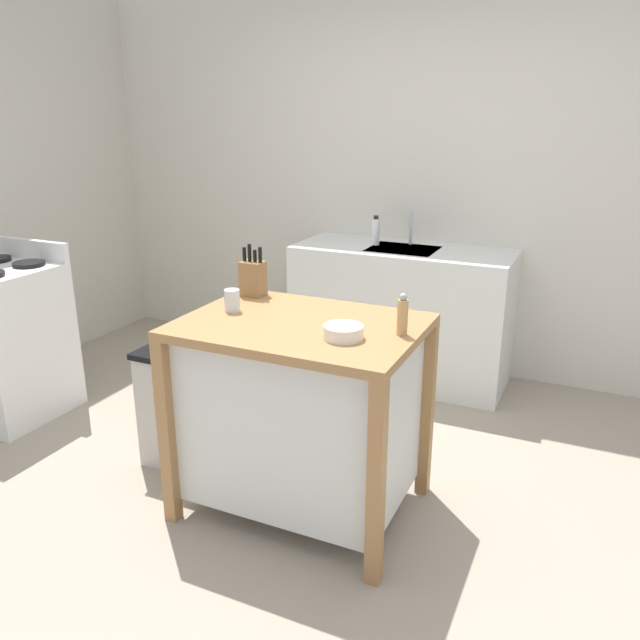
% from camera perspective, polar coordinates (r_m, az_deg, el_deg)
% --- Properties ---
extents(ground_plane, '(6.22, 6.22, 0.00)m').
position_cam_1_polar(ground_plane, '(3.15, -1.29, -16.07)').
color(ground_plane, gray).
rests_on(ground_plane, ground).
extents(wall_back, '(5.22, 0.10, 2.60)m').
position_cam_1_polar(wall_back, '(4.51, 10.09, 11.96)').
color(wall_back, beige).
rests_on(wall_back, ground).
extents(wall_left, '(0.10, 2.60, 2.60)m').
position_cam_1_polar(wall_left, '(4.86, -26.68, 10.77)').
color(wall_left, beige).
rests_on(wall_left, ground).
extents(kitchen_island, '(1.03, 0.75, 0.91)m').
position_cam_1_polar(kitchen_island, '(2.89, -1.68, -7.79)').
color(kitchen_island, '#9E7042').
rests_on(kitchen_island, ground).
extents(knife_block, '(0.11, 0.09, 0.25)m').
position_cam_1_polar(knife_block, '(3.12, -6.02, 3.82)').
color(knife_block, olive).
rests_on(knife_block, kitchen_island).
extents(bowl_ceramic_small, '(0.16, 0.16, 0.05)m').
position_cam_1_polar(bowl_ceramic_small, '(2.54, 2.10, -1.04)').
color(bowl_ceramic_small, silver).
rests_on(bowl_ceramic_small, kitchen_island).
extents(drinking_cup, '(0.07, 0.07, 0.10)m').
position_cam_1_polar(drinking_cup, '(2.90, -7.90, 1.74)').
color(drinking_cup, silver).
rests_on(drinking_cup, kitchen_island).
extents(pepper_grinder, '(0.04, 0.04, 0.17)m').
position_cam_1_polar(pepper_grinder, '(2.58, 7.40, 0.41)').
color(pepper_grinder, tan).
rests_on(pepper_grinder, kitchen_island).
extents(trash_bin, '(0.36, 0.28, 0.63)m').
position_cam_1_polar(trash_bin, '(3.40, -12.59, -7.61)').
color(trash_bin, '#B7B2A8').
rests_on(trash_bin, ground).
extents(sink_counter, '(1.44, 0.60, 0.91)m').
position_cam_1_polar(sink_counter, '(4.37, 7.29, 0.60)').
color(sink_counter, silver).
rests_on(sink_counter, ground).
extents(sink_faucet, '(0.02, 0.02, 0.22)m').
position_cam_1_polar(sink_faucet, '(4.37, 8.15, 8.15)').
color(sink_faucet, '#B7BCC1').
rests_on(sink_faucet, sink_counter).
extents(bottle_dish_soap, '(0.05, 0.05, 0.20)m').
position_cam_1_polar(bottle_dish_soap, '(4.33, 5.01, 7.92)').
color(bottle_dish_soap, white).
rests_on(bottle_dish_soap, sink_counter).
extents(stove, '(0.60, 0.60, 1.03)m').
position_cam_1_polar(stove, '(4.25, -26.43, -1.71)').
color(stove, silver).
rests_on(stove, ground).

